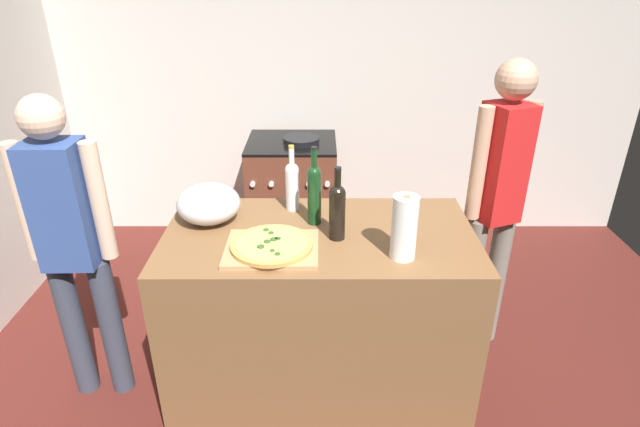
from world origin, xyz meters
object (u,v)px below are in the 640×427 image
Objects in this scene: wine_bottle_dark at (315,191)px; pizza at (272,245)px; stove at (293,196)px; person_in_red at (497,197)px; mixing_bowl at (209,204)px; person_in_stripes at (71,239)px; paper_towel_roll at (405,228)px; wine_bottle_green at (338,209)px; wine_bottle_clear at (293,183)px.

pizza is at bearing -124.24° from wine_bottle_dark.
stove is 0.56× the size of person_in_red.
mixing_bowl is 0.64m from person_in_stripes.
mixing_bowl is at bearing -170.67° from person_in_red.
paper_towel_roll is at bearing -20.87° from mixing_bowl.
person_in_stripes is (-0.61, -0.14, -0.11)m from mixing_bowl.
mixing_bowl is 0.33× the size of stove.
wine_bottle_green is 1.23m from person_in_stripes.
paper_towel_roll is (0.55, -0.05, 0.11)m from pizza.
paper_towel_roll is at bearing -71.85° from stove.
pizza is 1.06× the size of wine_bottle_clear.
person_in_red is (1.06, 0.10, -0.12)m from wine_bottle_clear.
stove is (-0.18, 1.37, -0.64)m from wine_bottle_dark.
person_in_stripes is (-1.11, -0.13, -0.18)m from wine_bottle_dark.
wine_bottle_clear is 0.20× the size of person_in_red.
wine_bottle_dark is 0.23× the size of person_in_red.
wine_bottle_green reaches higher than stove.
wine_bottle_green is (0.60, -0.17, 0.05)m from mixing_bowl.
person_in_red is (0.58, 0.57, -0.12)m from paper_towel_roll.
wine_bottle_clear is at bearing 15.64° from person_in_stripes.
wine_bottle_clear is at bearing 19.19° from mixing_bowl.
person_in_stripes is 0.95× the size of person_in_red.
person_in_stripes is at bearing 178.94° from wine_bottle_green.
wine_bottle_green reaches higher than mixing_bowl.
wine_bottle_green is 1.67m from stove.
person_in_stripes reaches higher than pizza.
mixing_bowl is 0.51m from wine_bottle_dark.
pizza is 0.23× the size of person_in_stripes.
person_in_red reaches higher than paper_towel_roll.
mixing_bowl is at bearing 159.13° from paper_towel_roll.
wine_bottle_dark is 1.52m from stove.
person_in_red is at bearing 44.82° from paper_towel_roll.
wine_bottle_dark is at bearing 124.22° from wine_bottle_green.
pizza is at bearing -90.06° from stove.
person_in_red reaches higher than wine_bottle_clear.
wine_bottle_green is 0.37m from wine_bottle_clear.
pizza is 0.93× the size of wine_bottle_dark.
wine_bottle_green is at bearing 22.15° from pizza.
paper_towel_roll is at bearing -135.18° from person_in_red.
mixing_bowl is at bearing -160.81° from wine_bottle_clear.
stove is at bearing 100.51° from wine_bottle_green.
person_in_red is (2.06, 0.38, 0.04)m from person_in_stripes.
wine_bottle_dark is at bearing -164.95° from person_in_red.
wine_bottle_clear is (0.07, 0.42, 0.11)m from pizza.
wine_bottle_green is (0.28, 0.12, 0.11)m from pizza.
paper_towel_roll reaches higher than pizza.
wine_bottle_dark is at bearing -82.53° from stove.
wine_bottle_green is at bearing -79.49° from stove.
person_in_red reaches higher than wine_bottle_dark.
wine_bottle_clear is at bearing 80.45° from pizza.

